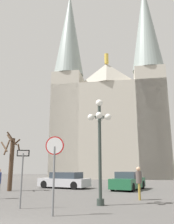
% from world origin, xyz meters
% --- Properties ---
extents(cathedral, '(19.98, 14.51, 35.85)m').
position_xyz_m(cathedral, '(3.69, 35.36, 11.27)').
color(cathedral, '#BCB5A5').
rests_on(cathedral, ground).
extents(stop_sign, '(0.72, 0.08, 2.94)m').
position_xyz_m(stop_sign, '(1.25, 2.76, 2.04)').
color(stop_sign, slate).
rests_on(stop_sign, ground).
extents(one_way_arrow_sign, '(0.55, 0.15, 2.53)m').
position_xyz_m(one_way_arrow_sign, '(-0.53, 4.20, 1.58)').
color(one_way_arrow_sign, slate).
rests_on(one_way_arrow_sign, ground).
extents(street_lamp, '(1.21, 1.21, 5.19)m').
position_xyz_m(street_lamp, '(2.92, 5.43, 3.26)').
color(street_lamp, '#2D3833').
rests_on(street_lamp, ground).
extents(bare_tree, '(1.69, 1.67, 4.50)m').
position_xyz_m(bare_tree, '(-4.25, 11.86, 2.29)').
color(bare_tree, '#473323').
rests_on(bare_tree, ground).
extents(parked_car_near_silver, '(4.76, 3.33, 1.35)m').
position_xyz_m(parked_car_near_silver, '(-0.50, 14.77, 0.64)').
color(parked_car_near_silver, '#B7B7BC').
rests_on(parked_car_near_silver, ground).
extents(parked_car_far_green, '(3.24, 4.64, 1.41)m').
position_xyz_m(parked_car_far_green, '(4.92, 13.79, 0.67)').
color(parked_car_far_green, '#1E5B38').
rests_on(parked_car_far_green, ground).
extents(pedestrian_standing, '(0.32, 0.32, 1.78)m').
position_xyz_m(pedestrian_standing, '(5.01, 7.54, 1.09)').
color(pedestrian_standing, olive).
rests_on(pedestrian_standing, ground).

